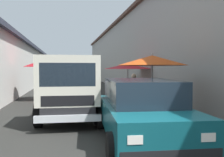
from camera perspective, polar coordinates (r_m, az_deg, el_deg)
ground at (r=16.92m, az=-7.38°, el=-3.55°), size 90.00×90.00×0.00m
building_right_concrete at (r=20.83m, az=12.67°, el=6.07°), size 49.80×7.50×6.21m
fruit_stall_far_left at (r=13.59m, az=-15.34°, el=2.31°), size 2.27×2.27×2.33m
fruit_stall_mid_lane at (r=14.57m, az=3.70°, el=2.20°), size 2.90×2.90×2.11m
fruit_stall_near_right at (r=8.50m, az=9.69°, el=2.30°), size 2.41×2.41×2.25m
hatchback_car at (r=5.79m, az=7.03°, el=-7.39°), size 4.02×2.15×1.45m
delivery_truck at (r=7.96m, az=-10.07°, el=-2.58°), size 4.98×2.11×2.08m
vendor_by_crates at (r=9.91m, az=5.17°, el=-2.64°), size 0.34×0.58×1.52m
plastic_stool at (r=9.93m, az=12.19°, el=-5.78°), size 0.30×0.30×0.43m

